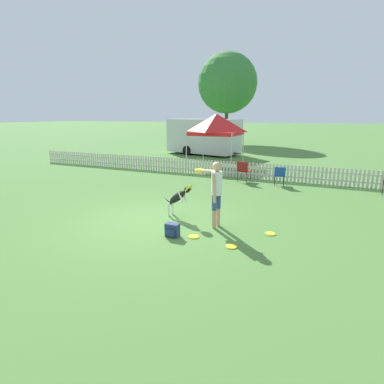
{
  "coord_description": "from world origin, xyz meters",
  "views": [
    {
      "loc": [
        4.05,
        -6.67,
        2.83
      ],
      "look_at": [
        0.93,
        0.53,
        0.82
      ],
      "focal_mm": 28.0,
      "sensor_mm": 36.0,
      "label": 1
    }
  ],
  "objects_px": {
    "handler_person": "(215,186)",
    "folding_chair_center": "(243,170)",
    "frisbee_near_handler": "(270,234)",
    "folding_chair_green_right": "(280,174)",
    "backpack_on_grass": "(172,230)",
    "tree_left_grove": "(227,83)",
    "frisbee_near_dog": "(194,237)",
    "leaping_dog": "(178,197)",
    "frisbee_midfield": "(231,247)",
    "canopy_tent_main": "(216,124)",
    "equipment_trailer": "(204,136)"
  },
  "relations": [
    {
      "from": "frisbee_near_handler",
      "to": "tree_left_grove",
      "type": "xyz_separation_m",
      "value": [
        -8.48,
        23.76,
        5.98
      ]
    },
    {
      "from": "frisbee_near_dog",
      "to": "folding_chair_center",
      "type": "xyz_separation_m",
      "value": [
        -0.45,
        6.58,
        0.53
      ]
    },
    {
      "from": "backpack_on_grass",
      "to": "folding_chair_center",
      "type": "relative_size",
      "value": 0.36
    },
    {
      "from": "frisbee_near_handler",
      "to": "frisbee_near_dog",
      "type": "relative_size",
      "value": 1.0
    },
    {
      "from": "frisbee_near_dog",
      "to": "frisbee_midfield",
      "type": "xyz_separation_m",
      "value": [
        0.99,
        -0.19,
        0.0
      ]
    },
    {
      "from": "frisbee_near_dog",
      "to": "equipment_trailer",
      "type": "xyz_separation_m",
      "value": [
        -5.57,
        14.93,
        1.35
      ]
    },
    {
      "from": "leaping_dog",
      "to": "equipment_trailer",
      "type": "relative_size",
      "value": 0.17
    },
    {
      "from": "tree_left_grove",
      "to": "canopy_tent_main",
      "type": "bearing_deg",
      "value": -75.09
    },
    {
      "from": "folding_chair_green_right",
      "to": "backpack_on_grass",
      "type": "bearing_deg",
      "value": 65.93
    },
    {
      "from": "backpack_on_grass",
      "to": "tree_left_grove",
      "type": "relative_size",
      "value": 0.04
    },
    {
      "from": "handler_person",
      "to": "canopy_tent_main",
      "type": "bearing_deg",
      "value": 32.83
    },
    {
      "from": "frisbee_near_handler",
      "to": "folding_chair_green_right",
      "type": "height_order",
      "value": "folding_chair_green_right"
    },
    {
      "from": "leaping_dog",
      "to": "frisbee_midfield",
      "type": "height_order",
      "value": "leaping_dog"
    },
    {
      "from": "handler_person",
      "to": "folding_chair_center",
      "type": "relative_size",
      "value": 1.9
    },
    {
      "from": "handler_person",
      "to": "frisbee_near_handler",
      "type": "distance_m",
      "value": 1.79
    },
    {
      "from": "backpack_on_grass",
      "to": "canopy_tent_main",
      "type": "bearing_deg",
      "value": 103.45
    },
    {
      "from": "frisbee_near_handler",
      "to": "folding_chair_green_right",
      "type": "bearing_deg",
      "value": 95.57
    },
    {
      "from": "leaping_dog",
      "to": "folding_chair_center",
      "type": "bearing_deg",
      "value": -171.59
    },
    {
      "from": "leaping_dog",
      "to": "folding_chair_center",
      "type": "distance_m",
      "value": 5.44
    },
    {
      "from": "frisbee_near_handler",
      "to": "equipment_trailer",
      "type": "xyz_separation_m",
      "value": [
        -7.22,
        14.01,
        1.35
      ]
    },
    {
      "from": "frisbee_near_handler",
      "to": "folding_chair_center",
      "type": "xyz_separation_m",
      "value": [
        -2.1,
        5.67,
        0.53
      ]
    },
    {
      "from": "backpack_on_grass",
      "to": "canopy_tent_main",
      "type": "distance_m",
      "value": 10.9
    },
    {
      "from": "frisbee_near_handler",
      "to": "canopy_tent_main",
      "type": "relative_size",
      "value": 0.09
    },
    {
      "from": "leaping_dog",
      "to": "equipment_trailer",
      "type": "xyz_separation_m",
      "value": [
        -4.6,
        13.76,
        0.75
      ]
    },
    {
      "from": "canopy_tent_main",
      "to": "equipment_trailer",
      "type": "bearing_deg",
      "value": 118.84
    },
    {
      "from": "handler_person",
      "to": "backpack_on_grass",
      "type": "bearing_deg",
      "value": 159.84
    },
    {
      "from": "equipment_trailer",
      "to": "backpack_on_grass",
      "type": "bearing_deg",
      "value": -57.96
    },
    {
      "from": "handler_person",
      "to": "frisbee_midfield",
      "type": "relative_size",
      "value": 6.84
    },
    {
      "from": "folding_chair_green_right",
      "to": "frisbee_near_handler",
      "type": "bearing_deg",
      "value": 85.15
    },
    {
      "from": "backpack_on_grass",
      "to": "folding_chair_center",
      "type": "height_order",
      "value": "folding_chair_center"
    },
    {
      "from": "tree_left_grove",
      "to": "equipment_trailer",
      "type": "bearing_deg",
      "value": -82.65
    },
    {
      "from": "handler_person",
      "to": "canopy_tent_main",
      "type": "distance_m",
      "value": 9.95
    },
    {
      "from": "frisbee_near_dog",
      "to": "equipment_trailer",
      "type": "distance_m",
      "value": 15.99
    },
    {
      "from": "leaping_dog",
      "to": "equipment_trailer",
      "type": "height_order",
      "value": "equipment_trailer"
    },
    {
      "from": "frisbee_midfield",
      "to": "backpack_on_grass",
      "type": "height_order",
      "value": "backpack_on_grass"
    },
    {
      "from": "equipment_trailer",
      "to": "tree_left_grove",
      "type": "relative_size",
      "value": 0.69
    },
    {
      "from": "tree_left_grove",
      "to": "frisbee_near_dog",
      "type": "bearing_deg",
      "value": -74.54
    },
    {
      "from": "leaping_dog",
      "to": "frisbee_near_handler",
      "type": "distance_m",
      "value": 2.7
    },
    {
      "from": "folding_chair_center",
      "to": "equipment_trailer",
      "type": "relative_size",
      "value": 0.15
    },
    {
      "from": "frisbee_midfield",
      "to": "canopy_tent_main",
      "type": "height_order",
      "value": "canopy_tent_main"
    },
    {
      "from": "frisbee_near_dog",
      "to": "canopy_tent_main",
      "type": "relative_size",
      "value": 0.09
    },
    {
      "from": "frisbee_midfield",
      "to": "folding_chair_center",
      "type": "bearing_deg",
      "value": 101.94
    },
    {
      "from": "folding_chair_center",
      "to": "equipment_trailer",
      "type": "distance_m",
      "value": 9.83
    },
    {
      "from": "frisbee_midfield",
      "to": "equipment_trailer",
      "type": "relative_size",
      "value": 0.04
    },
    {
      "from": "canopy_tent_main",
      "to": "handler_person",
      "type": "bearing_deg",
      "value": -71.11
    },
    {
      "from": "folding_chair_center",
      "to": "leaping_dog",
      "type": "bearing_deg",
      "value": 96.13
    },
    {
      "from": "backpack_on_grass",
      "to": "equipment_trailer",
      "type": "bearing_deg",
      "value": 108.59
    },
    {
      "from": "handler_person",
      "to": "frisbee_near_dog",
      "type": "bearing_deg",
      "value": 179.91
    },
    {
      "from": "handler_person",
      "to": "folding_chair_center",
      "type": "height_order",
      "value": "handler_person"
    },
    {
      "from": "leaping_dog",
      "to": "frisbee_near_dog",
      "type": "relative_size",
      "value": 4.16
    }
  ]
}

